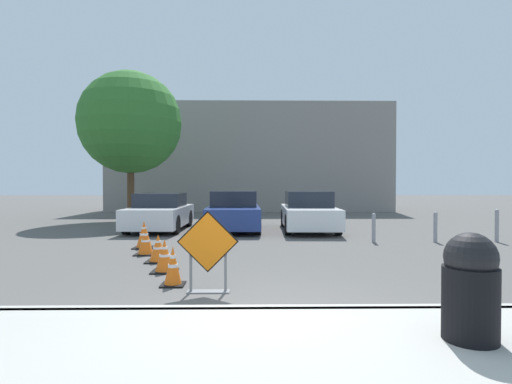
{
  "coord_description": "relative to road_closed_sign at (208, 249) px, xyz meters",
  "views": [
    {
      "loc": [
        -0.25,
        -5.05,
        1.7
      ],
      "look_at": [
        0.03,
        13.83,
        1.34
      ],
      "focal_mm": 28.0,
      "sensor_mm": 36.0,
      "label": 1
    }
  ],
  "objects": [
    {
      "name": "traffic_cone_second",
      "position": [
        -1.0,
        1.51,
        -0.38
      ],
      "size": [
        0.48,
        0.48,
        0.64
      ],
      "color": "black",
      "rests_on": "ground_plane"
    },
    {
      "name": "building_facade_backdrop",
      "position": [
        0.67,
        20.48,
        2.71
      ],
      "size": [
        17.81,
        5.0,
        6.79
      ],
      "color": "gray",
      "rests_on": "ground_plane"
    },
    {
      "name": "parked_car_third",
      "position": [
        2.81,
        8.4,
        -0.01
      ],
      "size": [
        1.98,
        4.37,
        1.45
      ],
      "rotation": [
        0.0,
        0.0,
        3.11
      ],
      "color": "white",
      "rests_on": "ground_plane"
    },
    {
      "name": "traffic_cone_fourth",
      "position": [
        -1.87,
        3.43,
        -0.36
      ],
      "size": [
        0.49,
        0.49,
        0.67
      ],
      "color": "black",
      "rests_on": "ground_plane"
    },
    {
      "name": "trash_bin",
      "position": [
        2.87,
        -2.29,
        -0.0
      ],
      "size": [
        0.53,
        0.53,
        1.08
      ],
      "color": "black",
      "rests_on": "sidewalk_strip"
    },
    {
      "name": "traffic_cone_nearest",
      "position": [
        -0.64,
        0.48,
        -0.36
      ],
      "size": [
        0.39,
        0.39,
        0.66
      ],
      "color": "black",
      "rests_on": "ground_plane"
    },
    {
      "name": "bollard_second",
      "position": [
        6.11,
        5.39,
        -0.21
      ],
      "size": [
        0.12,
        0.12,
        0.9
      ],
      "color": "gray",
      "rests_on": "ground_plane"
    },
    {
      "name": "bollard_nearest",
      "position": [
        4.29,
        5.39,
        -0.23
      ],
      "size": [
        0.12,
        0.12,
        0.86
      ],
      "color": "gray",
      "rests_on": "ground_plane"
    },
    {
      "name": "traffic_cone_third",
      "position": [
        -1.36,
        2.52,
        -0.39
      ],
      "size": [
        0.51,
        0.51,
        0.61
      ],
      "color": "black",
      "rests_on": "ground_plane"
    },
    {
      "name": "bollard_third",
      "position": [
        7.94,
        5.39,
        -0.17
      ],
      "size": [
        0.12,
        0.12,
        0.97
      ],
      "color": "gray",
      "rests_on": "ground_plane"
    },
    {
      "name": "road_closed_sign",
      "position": [
        0.0,
        0.0,
        0.0
      ],
      "size": [
        0.96,
        0.2,
        1.29
      ],
      "color": "black",
      "rests_on": "ground_plane"
    },
    {
      "name": "curb_lip",
      "position": [
        0.91,
        -1.17,
        -0.62
      ],
      "size": [
        25.67,
        0.2,
        0.14
      ],
      "color": "#ADAAA3",
      "rests_on": "ground_plane"
    },
    {
      "name": "sidewalk_strip",
      "position": [
        0.91,
        -2.65,
        -0.62
      ],
      "size": [
        25.67,
        2.95,
        0.14
      ],
      "color": "#ADAAA3",
      "rests_on": "ground_plane"
    },
    {
      "name": "traffic_cone_fifth",
      "position": [
        -2.17,
        4.44,
        -0.33
      ],
      "size": [
        0.54,
        0.54,
        0.73
      ],
      "color": "black",
      "rests_on": "ground_plane"
    },
    {
      "name": "street_tree_behind_lot",
      "position": [
        -4.86,
        12.3,
        3.86
      ],
      "size": [
        4.69,
        4.69,
        6.9
      ],
      "color": "#513823",
      "rests_on": "ground_plane"
    },
    {
      "name": "ground_plane",
      "position": [
        0.91,
        8.83,
        -0.69
      ],
      "size": [
        96.0,
        96.0,
        0.0
      ],
      "primitive_type": "plane",
      "color": "#565451"
    },
    {
      "name": "parked_car_second",
      "position": [
        0.06,
        8.54,
        -0.01
      ],
      "size": [
        1.96,
        4.14,
        1.46
      ],
      "rotation": [
        0.0,
        0.0,
        3.16
      ],
      "color": "navy",
      "rests_on": "ground_plane"
    },
    {
      "name": "parked_car_nearest",
      "position": [
        -2.69,
        8.7,
        -0.04
      ],
      "size": [
        1.95,
        4.21,
        1.37
      ],
      "rotation": [
        0.0,
        0.0,
        3.12
      ],
      "color": "silver",
      "rests_on": "ground_plane"
    }
  ]
}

